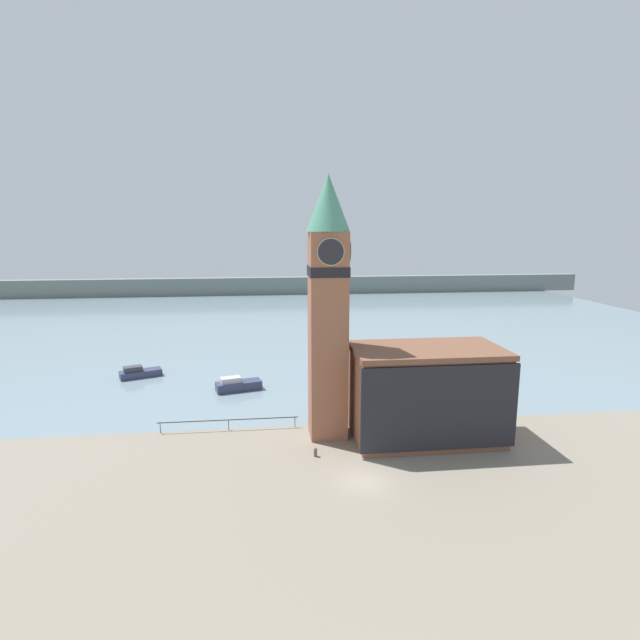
{
  "coord_description": "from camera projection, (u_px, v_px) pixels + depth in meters",
  "views": [
    {
      "loc": [
        -7.59,
        -35.64,
        19.74
      ],
      "look_at": [
        -2.64,
        6.92,
        11.69
      ],
      "focal_mm": 28.0,
      "sensor_mm": 36.0,
      "label": 1
    }
  ],
  "objects": [
    {
      "name": "boat_near",
      "position": [
        237.0,
        385.0,
        60.89
      ],
      "size": [
        5.77,
        3.29,
        1.74
      ],
      "rotation": [
        0.0,
        0.0,
        0.26
      ],
      "color": "#333856",
      "rests_on": "water"
    },
    {
      "name": "pier_railing",
      "position": [
        228.0,
        421.0,
        48.94
      ],
      "size": [
        13.67,
        0.08,
        1.09
      ],
      "color": "#333338",
      "rests_on": "ground_plane"
    },
    {
      "name": "pier_building",
      "position": [
        426.0,
        393.0,
        46.61
      ],
      "size": [
        13.96,
        7.93,
        8.76
      ],
      "color": "#935B42",
      "rests_on": "ground_plane"
    },
    {
      "name": "ground_plane",
      "position": [
        363.0,
        481.0,
        39.3
      ],
      "size": [
        160.0,
        160.0,
        0.0
      ],
      "primitive_type": "plane",
      "color": "gray"
    },
    {
      "name": "water",
      "position": [
        298.0,
        318.0,
        109.2
      ],
      "size": [
        160.0,
        120.0,
        0.0
      ],
      "color": "gray",
      "rests_on": "ground_plane"
    },
    {
      "name": "far_shoreline",
      "position": [
        288.0,
        285.0,
        147.78
      ],
      "size": [
        180.0,
        3.0,
        5.0
      ],
      "color": "slate",
      "rests_on": "water"
    },
    {
      "name": "mooring_bollard_near",
      "position": [
        315.0,
        452.0,
        43.41
      ],
      "size": [
        0.3,
        0.3,
        0.79
      ],
      "color": "brown",
      "rests_on": "ground_plane"
    },
    {
      "name": "clock_tower",
      "position": [
        328.0,
        302.0,
        45.73
      ],
      "size": [
        3.93,
        3.93,
        24.34
      ],
      "color": "#935B42",
      "rests_on": "ground_plane"
    },
    {
      "name": "boat_far",
      "position": [
        139.0,
        373.0,
        66.25
      ],
      "size": [
        5.59,
        3.74,
        1.58
      ],
      "rotation": [
        0.0,
        0.0,
        0.39
      ],
      "color": "#333856",
      "rests_on": "water"
    }
  ]
}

